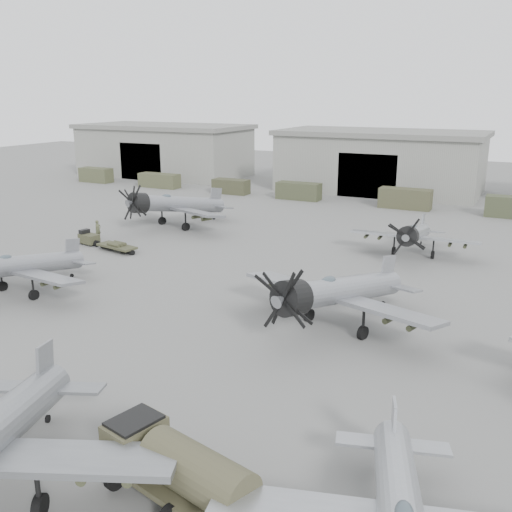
{
  "coord_description": "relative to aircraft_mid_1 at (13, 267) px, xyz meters",
  "views": [
    {
      "loc": [
        21.03,
        -20.75,
        13.73
      ],
      "look_at": [
        3.44,
        14.53,
        2.5
      ],
      "focal_mm": 40.0,
      "sensor_mm": 36.0,
      "label": 1
    }
  ],
  "objects": [
    {
      "name": "hangar_left",
      "position": [
        -26.9,
        56.26,
        2.26
      ],
      "size": [
        29.0,
        14.8,
        8.7
      ],
      "color": "gray",
      "rests_on": "ground"
    },
    {
      "name": "tug_trailer",
      "position": [
        -3.79,
        12.92,
        -1.59
      ],
      "size": [
        7.09,
        2.59,
        1.4
      ],
      "rotation": [
        0.0,
        0.0,
        -0.19
      ],
      "color": "#393A26",
      "rests_on": "ground"
    },
    {
      "name": "fuel_tanker",
      "position": [
        22.25,
        -12.58,
        -0.7
      ],
      "size": [
        6.73,
        3.58,
        2.47
      ],
      "rotation": [
        0.0,
        0.0,
        -0.24
      ],
      "color": "#45422D",
      "rests_on": "ground"
    },
    {
      "name": "ground",
      "position": [
        11.1,
        -5.7,
        -2.12
      ],
      "size": [
        220.0,
        220.0,
        0.0
      ],
      "primitive_type": "plane",
      "color": "#575755",
      "rests_on": "ground"
    },
    {
      "name": "aircraft_mid_2",
      "position": [
        22.08,
        4.15,
        0.3
      ],
      "size": [
        13.27,
        11.94,
        5.31
      ],
      "rotation": [
        0.0,
        0.0,
        -0.3
      ],
      "color": "gray",
      "rests_on": "ground"
    },
    {
      "name": "support_truck_3",
      "position": [
        3.27,
        44.3,
        -0.97
      ],
      "size": [
        5.96,
        2.2,
        2.28
      ],
      "primitive_type": "cube",
      "color": "#3B3F29",
      "rests_on": "ground"
    },
    {
      "name": "aircraft_far_1",
      "position": [
        22.99,
        22.63,
        -0.1
      ],
      "size": [
        11.08,
        9.97,
        4.44
      ],
      "rotation": [
        0.0,
        0.0,
        0.04
      ],
      "color": "#94979C",
      "rests_on": "ground"
    },
    {
      "name": "support_truck_4",
      "position": [
        17.53,
        44.3,
        -0.87
      ],
      "size": [
        6.33,
        2.2,
        2.49
      ],
      "primitive_type": "cube",
      "color": "#40402A",
      "rests_on": "ground"
    },
    {
      "name": "hangar_center",
      "position": [
        11.1,
        56.26,
        2.26
      ],
      "size": [
        29.0,
        14.8,
        8.7
      ],
      "color": "gray",
      "rests_on": "ground"
    },
    {
      "name": "aircraft_far_0",
      "position": [
        -2.29,
        22.64,
        0.38
      ],
      "size": [
        13.67,
        12.31,
        5.49
      ],
      "rotation": [
        0.0,
        0.0,
        -0.33
      ],
      "color": "gray",
      "rests_on": "ground"
    },
    {
      "name": "ground_crew",
      "position": [
        -5.98,
        15.26,
        -1.18
      ],
      "size": [
        0.51,
        0.72,
        1.87
      ],
      "primitive_type": "imported",
      "rotation": [
        0.0,
        0.0,
        1.47
      ],
      "color": "#484C31",
      "rests_on": "ground"
    },
    {
      "name": "support_truck_2",
      "position": [
        -7.14,
        44.3,
        -1.09
      ],
      "size": [
        5.19,
        2.2,
        2.05
      ],
      "primitive_type": "cube",
      "color": "#383925",
      "rests_on": "ground"
    },
    {
      "name": "support_truck_0",
      "position": [
        -32.01,
        44.3,
        -0.98
      ],
      "size": [
        5.46,
        2.2,
        2.28
      ],
      "primitive_type": "cube",
      "color": "#43462E",
      "rests_on": "ground"
    },
    {
      "name": "aircraft_mid_1",
      "position": [
        0.0,
        0.0,
        0.0
      ],
      "size": [
        11.68,
        10.51,
        4.65
      ],
      "rotation": [
        0.0,
        0.0,
        -0.1
      ],
      "color": "gray",
      "rests_on": "ground"
    },
    {
      "name": "support_truck_1",
      "position": [
        -19.58,
        44.3,
        -1.06
      ],
      "size": [
        6.47,
        2.2,
        2.12
      ],
      "primitive_type": "cube",
      "color": "#44472E",
      "rests_on": "ground"
    }
  ]
}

